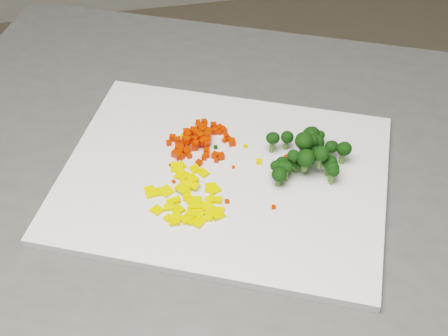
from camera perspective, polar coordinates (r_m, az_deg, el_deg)
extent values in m
cube|color=white|center=(0.81, 0.00, -0.79)|extent=(0.51, 0.46, 0.01)
cube|color=#F21E02|center=(0.85, -4.27, 2.55)|extent=(0.01, 0.01, 0.01)
cube|color=#F21E02|center=(0.85, -1.76, 2.56)|extent=(0.01, 0.01, 0.01)
cube|color=#F21E02|center=(0.87, -1.98, 3.72)|extent=(0.01, 0.01, 0.01)
cube|color=#F21E02|center=(0.85, -5.07, 2.30)|extent=(0.01, 0.01, 0.01)
cube|color=#F21E02|center=(0.83, -3.43, 1.43)|extent=(0.01, 0.01, 0.01)
cube|color=#F21E02|center=(0.84, -1.57, 2.53)|extent=(0.01, 0.01, 0.01)
cube|color=#F21E02|center=(0.85, -2.58, 3.26)|extent=(0.01, 0.01, 0.01)
cube|color=#F21E02|center=(0.85, -1.59, 3.09)|extent=(0.01, 0.01, 0.01)
cube|color=#F21E02|center=(0.86, -1.94, 3.46)|extent=(0.01, 0.01, 0.01)
cube|color=#F21E02|center=(0.85, -2.58, 3.09)|extent=(0.01, 0.01, 0.01)
cube|color=#F21E02|center=(0.88, -2.40, 4.18)|extent=(0.01, 0.01, 0.01)
cube|color=#F21E02|center=(0.83, -1.82, 0.97)|extent=(0.01, 0.01, 0.01)
cube|color=#F21E02|center=(0.85, -3.28, 3.02)|extent=(0.01, 0.01, 0.01)
cube|color=#F21E02|center=(0.86, -2.68, 3.29)|extent=(0.01, 0.01, 0.01)
cube|color=#F21E02|center=(0.87, -1.83, 3.57)|extent=(0.01, 0.01, 0.01)
cube|color=#F21E02|center=(0.86, -0.35, 3.29)|extent=(0.01, 0.01, 0.01)
cube|color=#F21E02|center=(0.85, 0.07, 2.54)|extent=(0.01, 0.01, 0.01)
cube|color=#F21E02|center=(0.86, -2.25, 3.10)|extent=(0.01, 0.01, 0.01)
cube|color=#F21E02|center=(0.82, -0.70, 0.72)|extent=(0.01, 0.01, 0.01)
cube|color=#F21E02|center=(0.88, -1.81, 4.22)|extent=(0.01, 0.01, 0.01)
cube|color=#F21E02|center=(0.86, -4.73, 2.76)|extent=(0.01, 0.01, 0.01)
cube|color=#F21E02|center=(0.87, -2.33, 3.84)|extent=(0.01, 0.01, 0.01)
cube|color=#F21E02|center=(0.84, -3.37, 1.66)|extent=(0.01, 0.01, 0.01)
cube|color=#F21E02|center=(0.85, -3.74, 2.50)|extent=(0.01, 0.01, 0.01)
cube|color=#F21E02|center=(0.82, -2.30, 0.47)|extent=(0.01, 0.01, 0.01)
cube|color=#F21E02|center=(0.85, -2.10, 2.66)|extent=(0.01, 0.01, 0.01)
cube|color=#F21E02|center=(0.86, 0.21, 2.91)|extent=(0.01, 0.01, 0.01)
cube|color=#F21E02|center=(0.84, -2.70, 1.96)|extent=(0.01, 0.01, 0.01)
cube|color=#F21E02|center=(0.85, 0.52, 2.64)|extent=(0.01, 0.01, 0.01)
cube|color=#F21E02|center=(0.84, -1.57, 2.32)|extent=(0.01, 0.01, 0.01)
cube|color=#F21E02|center=(0.83, -1.53, 1.20)|extent=(0.01, 0.01, 0.01)
cube|color=#F21E02|center=(0.84, -3.37, 2.54)|extent=(0.01, 0.01, 0.01)
cube|color=#F21E02|center=(0.84, -2.19, 2.95)|extent=(0.01, 0.01, 0.01)
cube|color=#F21E02|center=(0.83, -0.27, 1.09)|extent=(0.01, 0.01, 0.01)
cube|color=#F21E02|center=(0.83, -3.92, 1.04)|extent=(0.01, 0.01, 0.01)
cube|color=#F21E02|center=(0.85, -1.39, 3.38)|extent=(0.01, 0.01, 0.01)
cube|color=#F21E02|center=(0.87, -0.86, 3.41)|extent=(0.01, 0.01, 0.01)
cube|color=#F21E02|center=(0.85, -3.86, 2.06)|extent=(0.01, 0.01, 0.01)
cube|color=#F21E02|center=(0.86, -3.50, 3.06)|extent=(0.01, 0.01, 0.01)
cube|color=#F21E02|center=(0.83, -4.18, 1.09)|extent=(0.01, 0.01, 0.01)
cube|color=#F21E02|center=(0.85, -2.96, 2.58)|extent=(0.01, 0.01, 0.01)
cube|color=#F21E02|center=(0.87, -3.01, 3.34)|extent=(0.01, 0.01, 0.01)
cube|color=#F21E02|center=(0.88, -1.77, 4.00)|extent=(0.01, 0.01, 0.01)
cube|color=#F21E02|center=(0.84, -4.22, 1.80)|extent=(0.01, 0.01, 0.01)
cube|color=#F21E02|center=(0.83, -4.45, 1.31)|extent=(0.01, 0.01, 0.01)
cube|color=#F21E02|center=(0.87, -2.04, 3.79)|extent=(0.01, 0.01, 0.01)
cube|color=#F21E02|center=(0.87, -0.96, 3.89)|extent=(0.01, 0.01, 0.01)
cube|color=#F21E02|center=(0.84, -1.76, 2.52)|extent=(0.01, 0.01, 0.01)
cube|color=#F21E02|center=(0.87, -0.72, 3.32)|extent=(0.01, 0.01, 0.01)
cube|color=#F21E02|center=(0.86, -1.28, 3.30)|extent=(0.01, 0.01, 0.01)
cube|color=#F21E02|center=(0.85, -3.30, 2.61)|extent=(0.01, 0.01, 0.01)
cube|color=#F21E02|center=(0.83, -4.14, 1.39)|extent=(0.01, 0.01, 0.01)
cube|color=#F21E02|center=(0.85, -2.45, 2.15)|extent=(0.01, 0.01, 0.01)
cube|color=#F21E02|center=(0.87, -2.81, 3.41)|extent=(0.01, 0.01, 0.01)
cube|color=#F21E02|center=(0.87, -0.08, 3.50)|extent=(0.01, 0.01, 0.01)
cube|color=#F21E02|center=(0.85, 0.73, 2.37)|extent=(0.01, 0.01, 0.01)
cube|color=#F21E02|center=(0.85, -2.88, 2.54)|extent=(0.01, 0.01, 0.01)
cube|color=#F21E02|center=(0.84, -1.97, 2.40)|extent=(0.01, 0.01, 0.01)
cube|color=#F21E02|center=(0.83, -3.19, 1.11)|extent=(0.01, 0.01, 0.01)
cube|color=#F21E02|center=(0.84, -3.95, 1.72)|extent=(0.01, 0.01, 0.01)
cube|color=#F21E02|center=(0.84, -1.60, 1.57)|extent=(0.01, 0.01, 0.01)
cube|color=#F21E02|center=(0.86, -1.41, 3.50)|extent=(0.01, 0.01, 0.01)
cube|color=#F21E02|center=(0.85, -1.51, 3.01)|extent=(0.01, 0.01, 0.01)
cube|color=#F21E02|center=(0.85, -3.46, 3.27)|extent=(0.01, 0.01, 0.01)
cube|color=#F21E02|center=(0.84, -2.61, 2.70)|extent=(0.01, 0.01, 0.01)
cube|color=#F21E02|center=(0.83, -0.80, 1.16)|extent=(0.01, 0.01, 0.01)
cube|color=#F21E02|center=(0.83, -2.58, 2.27)|extent=(0.01, 0.01, 0.01)
cube|color=#F21E02|center=(0.85, -2.41, 2.11)|extent=(0.01, 0.01, 0.01)
cube|color=#F21E02|center=(0.85, -2.33, 2.79)|extent=(0.01, 0.01, 0.01)
cube|color=#F21E02|center=(0.87, -0.43, 3.66)|extent=(0.01, 0.01, 0.01)
cube|color=#F21E02|center=(0.85, -3.45, 3.10)|extent=(0.01, 0.01, 0.01)
cube|color=#F21E02|center=(0.86, -2.05, 3.48)|extent=(0.01, 0.01, 0.01)
cube|color=#F21E02|center=(0.85, -3.52, 2.80)|extent=(0.01, 0.01, 0.01)
cube|color=yellow|center=(0.82, -4.18, 0.11)|extent=(0.02, 0.02, 0.01)
cube|color=yellow|center=(0.77, -2.81, -3.50)|extent=(0.02, 0.01, 0.01)
cube|color=yellow|center=(0.76, -2.92, -4.10)|extent=(0.02, 0.02, 0.01)
cube|color=yellow|center=(0.77, -2.68, -3.10)|extent=(0.02, 0.02, 0.01)
cube|color=yellow|center=(0.77, -5.08, -3.61)|extent=(0.01, 0.01, 0.00)
cube|color=yellow|center=(0.79, -2.99, -1.55)|extent=(0.02, 0.02, 0.01)
cube|color=yellow|center=(0.81, -2.68, -0.09)|extent=(0.02, 0.02, 0.01)
cube|color=yellow|center=(0.78, -3.42, -2.36)|extent=(0.01, 0.02, 0.01)
cube|color=yellow|center=(0.75, -2.90, -4.81)|extent=(0.01, 0.01, 0.01)
cube|color=yellow|center=(0.79, -0.98, -1.96)|extent=(0.02, 0.02, 0.00)
cube|color=yellow|center=(0.77, -3.15, -2.93)|extent=(0.02, 0.02, 0.01)
cube|color=yellow|center=(0.79, -1.23, -1.80)|extent=(0.02, 0.02, 0.00)
cube|color=yellow|center=(0.81, -3.88, -0.66)|extent=(0.02, 0.02, 0.01)
cube|color=yellow|center=(0.79, -3.73, -1.79)|extent=(0.02, 0.02, 0.01)
cube|color=yellow|center=(0.76, -4.51, -4.64)|extent=(0.02, 0.02, 0.01)
cube|color=yellow|center=(0.76, -0.52, -4.35)|extent=(0.02, 0.02, 0.01)
cube|color=yellow|center=(0.77, -1.53, -3.54)|extent=(0.02, 0.02, 0.01)
cube|color=yellow|center=(0.77, -4.26, -3.82)|extent=(0.02, 0.02, 0.01)
cube|color=yellow|center=(0.79, -2.90, -1.49)|extent=(0.02, 0.02, 0.01)
cube|color=yellow|center=(0.77, -2.63, -3.24)|extent=(0.02, 0.02, 0.00)
cube|color=yellow|center=(0.76, -1.36, -4.39)|extent=(0.01, 0.02, 0.01)
cube|color=yellow|center=(0.81, -4.04, -0.29)|extent=(0.02, 0.02, 0.01)
cube|color=yellow|center=(0.79, -2.90, -0.96)|extent=(0.02, 0.02, 0.00)
cube|color=yellow|center=(0.77, -1.91, -3.51)|extent=(0.02, 0.02, 0.00)
cube|color=yellow|center=(0.81, -1.94, -0.44)|extent=(0.02, 0.02, 0.01)
cube|color=yellow|center=(0.78, -4.65, -3.01)|extent=(0.02, 0.01, 0.01)
cube|color=yellow|center=(0.78, -1.21, -2.85)|extent=(0.02, 0.02, 0.00)
cube|color=yellow|center=(0.79, -5.30, -2.11)|extent=(0.02, 0.02, 0.01)
cube|color=yellow|center=(0.76, -2.46, -4.19)|extent=(0.02, 0.02, 0.00)
cube|color=yellow|center=(0.76, -0.61, -4.01)|extent=(0.02, 0.02, 0.01)
cube|color=yellow|center=(0.75, -4.57, -4.75)|extent=(0.01, 0.02, 0.01)
cube|color=yellow|center=(0.77, -6.14, -3.84)|extent=(0.02, 0.02, 0.00)
cube|color=yellow|center=(0.75, -3.46, -4.65)|extent=(0.02, 0.02, 0.01)
cube|color=yellow|center=(0.75, -2.23, -4.95)|extent=(0.02, 0.02, 0.01)
cube|color=yellow|center=(0.77, -0.59, -2.94)|extent=(0.01, 0.01, 0.01)
cube|color=yellow|center=(0.79, -6.09, -2.19)|extent=(0.02, 0.02, 0.00)
cube|color=yellow|center=(0.76, -5.00, -4.61)|extent=(0.02, 0.02, 0.01)
cube|color=yellow|center=(0.79, -6.77, -2.19)|extent=(0.01, 0.02, 0.01)
cube|color=yellow|center=(0.82, -4.31, 0.07)|extent=(0.02, 0.02, 0.01)
cube|color=#F21E02|center=(0.82, -4.93, 0.27)|extent=(0.01, 0.01, 0.00)
cube|color=#F21E02|center=(0.77, 4.56, -3.58)|extent=(0.01, 0.01, 0.00)
cube|color=#F21E02|center=(0.80, -4.62, -1.25)|extent=(0.01, 0.01, 0.00)
cube|color=yellow|center=(0.82, 3.22, 0.59)|extent=(0.01, 0.01, 0.01)
cube|color=yellow|center=(0.85, 1.98, 2.02)|extent=(0.01, 0.01, 0.00)
cube|color=#F21E02|center=(0.82, 0.86, 0.08)|extent=(0.00, 0.00, 0.00)
cube|color=black|center=(0.84, -0.77, 1.92)|extent=(0.01, 0.01, 0.00)
cube|color=yellow|center=(0.80, -3.90, -1.14)|extent=(0.01, 0.01, 0.00)
cube|color=#F21E02|center=(0.77, 0.27, -3.07)|extent=(0.01, 0.01, 0.00)
cube|color=#F21E02|center=(0.83, 5.79, 1.00)|extent=(0.01, 0.01, 0.00)
cube|color=yellow|center=(0.86, -3.88, 2.94)|extent=(0.01, 0.01, 0.00)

